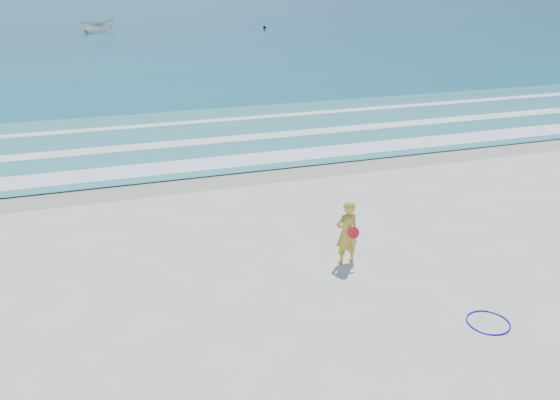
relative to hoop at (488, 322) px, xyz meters
name	(u,v)px	position (x,y,z in m)	size (l,w,h in m)	color
ground	(322,326)	(-3.07, 0.90, -0.01)	(400.00, 400.00, 0.00)	silver
wet_sand	(220,176)	(-3.07, 9.90, -0.01)	(400.00, 2.40, 0.00)	#B2A893
ocean	(110,14)	(-3.07, 105.90, 0.01)	(400.00, 190.00, 0.04)	#19727F
shallow	(194,137)	(-3.07, 14.90, 0.03)	(400.00, 10.00, 0.01)	#59B7AD
foam_near	(212,163)	(-3.07, 11.20, 0.04)	(400.00, 1.40, 0.01)	white
foam_mid	(198,142)	(-3.07, 14.10, 0.04)	(400.00, 0.90, 0.01)	white
foam_far	(185,123)	(-3.07, 17.40, 0.04)	(400.00, 0.60, 0.01)	white
hoop	(488,322)	(0.00, 0.00, 0.00)	(0.82, 0.82, 0.03)	#0B0FC9
boat	(98,26)	(-5.84, 65.75, 0.81)	(1.53, 4.07, 1.57)	silver
buoy	(265,27)	(14.99, 64.78, 0.24)	(0.43, 0.43, 0.43)	black
woman	(347,233)	(-1.60, 3.06, 0.76)	(0.60, 0.43, 1.54)	gold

